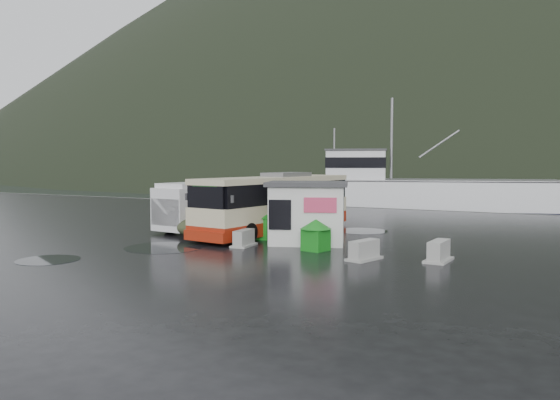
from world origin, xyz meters
The scene contains 15 objects.
ground centered at (0.00, 0.00, 0.00)m, with size 160.00×160.00×0.00m, color black.
harbor_water centered at (0.00, 110.00, 0.00)m, with size 300.00×180.00×0.02m, color black.
quay_edge centered at (0.00, 20.00, 0.00)m, with size 160.00×0.60×1.50m, color #999993.
headland centered at (10.00, 250.00, 0.00)m, with size 780.00×540.00×570.00m, color black.
coach_bus centered at (2.59, 2.51, 0.00)m, with size 2.87×11.34×3.20m, color beige, non-canonical shape.
white_van centered at (-1.38, 1.76, 0.00)m, with size 2.20×6.40×2.68m, color silver, non-canonical shape.
waste_bin_left centered at (3.02, 0.09, 0.00)m, with size 1.09×1.09×1.52m, color #167E1B, non-canonical shape.
waste_bin_right centered at (6.83, -1.94, 0.00)m, with size 0.96×0.96×1.34m, color #167E1B, non-canonical shape.
dome_tent centered at (-0.21, -0.69, 0.00)m, with size 1.78×2.49×0.98m, color #343A22, non-canonical shape.
ticket_kiosk centered at (5.66, -0.26, 0.00)m, with size 3.64×2.76×2.85m, color silver, non-canonical shape.
jersey_barrier_a centered at (3.51, -2.34, 0.00)m, with size 0.73×1.46×0.73m, color #999993, non-canonical shape.
jersey_barrier_b centered at (9.38, -3.11, 0.00)m, with size 0.76×1.53×0.76m, color #999993, non-canonical shape.
jersey_barrier_c centered at (11.98, -2.10, 0.00)m, with size 0.79×1.59×0.79m, color #999993, non-canonical shape.
fishing_trawler centered at (4.54, 28.83, 0.00)m, with size 28.24×6.17×11.29m, color silver, non-canonical shape.
puddles centered at (2.05, -2.21, 0.01)m, with size 10.34×16.61×0.01m.
Camera 1 is at (16.13, -22.94, 3.75)m, focal length 35.00 mm.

